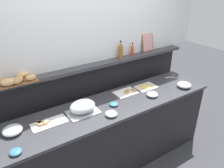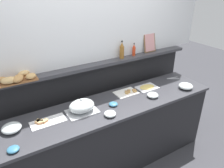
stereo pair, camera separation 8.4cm
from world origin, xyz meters
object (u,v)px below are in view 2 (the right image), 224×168
at_px(condiment_bowl_teal, 13,149).
at_px(bread_basket, 16,78).
at_px(serving_cloche, 82,106).
at_px(condiment_bowl_cream, 113,104).
at_px(glass_bowl_small, 186,86).
at_px(hot_sauce_bottle, 134,50).
at_px(glass_bowl_medium, 110,114).
at_px(vinegar_bottle_amber, 122,51).
at_px(sandwich_platter_rear, 46,122).
at_px(framed_picture, 150,43).
at_px(serving_tongs, 173,78).
at_px(cold_cuts_platter, 147,87).
at_px(glass_bowl_large, 153,95).
at_px(sandwich_platter_front, 127,92).
at_px(glass_bowl_extra, 12,128).

bearing_deg(condiment_bowl_teal, bread_basket, 71.95).
height_order(serving_cloche, condiment_bowl_cream, serving_cloche).
relative_size(glass_bowl_small, hot_sauce_bottle, 1.06).
relative_size(serving_cloche, glass_bowl_medium, 2.60).
relative_size(condiment_bowl_cream, vinegar_bottle_amber, 0.45).
xyz_separation_m(sandwich_platter_rear, condiment_bowl_teal, (-0.35, -0.26, 0.01)).
distance_m(sandwich_platter_rear, vinegar_bottle_amber, 1.32).
xyz_separation_m(vinegar_bottle_amber, framed_picture, (0.50, 0.03, 0.03)).
distance_m(sandwich_platter_rear, glass_bowl_small, 1.83).
bearing_deg(condiment_bowl_cream, serving_cloche, 170.66).
bearing_deg(framed_picture, serving_tongs, -51.87).
bearing_deg(hot_sauce_bottle, serving_tongs, -27.09).
bearing_deg(condiment_bowl_teal, glass_bowl_small, 1.29).
bearing_deg(serving_tongs, hot_sauce_bottle, 152.91).
xyz_separation_m(cold_cuts_platter, condiment_bowl_teal, (-1.74, -0.33, 0.01)).
distance_m(cold_cuts_platter, serving_cloche, 1.00).
bearing_deg(sandwich_platter_rear, bread_basket, 115.97).
distance_m(sandwich_platter_rear, framed_picture, 1.79).
distance_m(condiment_bowl_cream, serving_tongs, 1.16).
bearing_deg(hot_sauce_bottle, glass_bowl_medium, -140.41).
height_order(glass_bowl_large, glass_bowl_medium, glass_bowl_large).
xyz_separation_m(glass_bowl_medium, hot_sauce_bottle, (0.75, 0.62, 0.43)).
bearing_deg(vinegar_bottle_amber, serving_cloche, -153.16).
bearing_deg(sandwich_platter_front, sandwich_platter_rear, -175.22).
distance_m(hot_sauce_bottle, vinegar_bottle_amber, 0.20).
bearing_deg(serving_cloche, serving_tongs, 4.72).
bearing_deg(glass_bowl_medium, sandwich_platter_front, 36.21).
bearing_deg(condiment_bowl_cream, vinegar_bottle_amber, 48.03).
height_order(serving_tongs, vinegar_bottle_amber, vinegar_bottle_amber).
bearing_deg(glass_bowl_medium, hot_sauce_bottle, 39.59).
height_order(sandwich_platter_front, glass_bowl_large, glass_bowl_large).
relative_size(serving_cloche, serving_tongs, 1.83).
distance_m(glass_bowl_small, serving_tongs, 0.33).
bearing_deg(serving_cloche, vinegar_bottle_amber, 26.84).
xyz_separation_m(glass_bowl_extra, condiment_bowl_cream, (1.09, -0.11, -0.02)).
bearing_deg(bread_basket, glass_bowl_extra, -118.27).
relative_size(sandwich_platter_front, framed_picture, 1.09).
bearing_deg(hot_sauce_bottle, condiment_bowl_cream, -143.10).
bearing_deg(glass_bowl_large, glass_bowl_small, -5.35).
relative_size(sandwich_platter_front, hot_sauce_bottle, 1.68).
bearing_deg(serving_cloche, condiment_bowl_cream, -9.34).
bearing_deg(serving_cloche, glass_bowl_large, -9.27).
distance_m(glass_bowl_extra, condiment_bowl_cream, 1.09).
distance_m(sandwich_platter_rear, glass_bowl_medium, 0.67).
xyz_separation_m(glass_bowl_large, glass_bowl_medium, (-0.66, -0.08, -0.00)).
bearing_deg(bread_basket, serving_cloche, -31.92).
distance_m(sandwich_platter_front, glass_bowl_medium, 0.55).
bearing_deg(hot_sauce_bottle, sandwich_platter_rear, -164.48).
relative_size(condiment_bowl_cream, framed_picture, 0.39).
relative_size(cold_cuts_platter, glass_bowl_large, 2.02).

